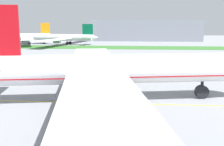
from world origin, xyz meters
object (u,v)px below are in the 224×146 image
airliner_foreground (104,70)px  ground_crew_wingwalker_port (144,105)px  service_truck_fuel_bowser (166,59)px  parked_airliner_far_centre (26,37)px  service_truck_catering_van (25,61)px  service_truck_baggage_loader (64,67)px  ground_crew_marshaller_front (74,98)px  parked_airliner_far_right (65,38)px

airliner_foreground → ground_crew_wingwalker_port: 10.61m
service_truck_fuel_bowser → parked_airliner_far_centre: 127.78m
service_truck_fuel_bowser → service_truck_catering_van: 53.17m
service_truck_fuel_bowser → service_truck_baggage_loader: bearing=-148.2°
airliner_foreground → service_truck_catering_van: airliner_foreground is taller
ground_crew_wingwalker_port → ground_crew_marshaller_front: bearing=164.7°
service_truck_baggage_loader → service_truck_catering_van: 22.15m
service_truck_catering_van → parked_airliner_far_right: bearing=95.3°
airliner_foreground → parked_airliner_far_centre: (-73.67, 141.59, -1.02)m
airliner_foreground → ground_crew_marshaller_front: size_ratio=59.11×
airliner_foreground → service_truck_baggage_loader: (-16.32, 31.36, -4.66)m
ground_crew_wingwalker_port → parked_airliner_far_centre: size_ratio=0.03×
airliner_foreground → ground_crew_marshaller_front: (-5.58, -1.93, -5.24)m
airliner_foreground → ground_crew_wingwalker_port: airliner_foreground is taller
airliner_foreground → service_truck_baggage_loader: bearing=117.5°
airliner_foreground → service_truck_catering_van: size_ratio=18.10×
parked_airliner_far_right → ground_crew_wingwalker_port: bearing=-70.6°
ground_crew_marshaller_front → service_truck_catering_van: bearing=122.1°
airliner_foreground → ground_crew_wingwalker_port: size_ratio=57.29×
airliner_foreground → service_truck_fuel_bowser: bearing=71.1°
service_truck_baggage_loader → airliner_foreground: bearing=-62.5°
service_truck_fuel_bowser → ground_crew_marshaller_front: bearing=-113.4°
parked_airliner_far_right → service_truck_baggage_loader: bearing=-75.9°
parked_airliner_far_right → service_truck_fuel_bowser: bearing=-54.5°
airliner_foreground → service_truck_fuel_bowser: (18.05, 52.70, -4.75)m
service_truck_baggage_loader → service_truck_catering_van: service_truck_baggage_loader is taller
ground_crew_marshaller_front → airliner_foreground: bearing=19.1°
service_truck_catering_van → service_truck_fuel_bowser: bearing=9.3°
ground_crew_marshaller_front → parked_airliner_far_centre: (-68.09, 143.52, 4.21)m
ground_crew_marshaller_front → service_truck_baggage_loader: 34.99m
ground_crew_marshaller_front → service_truck_baggage_loader: size_ratio=0.30×
ground_crew_wingwalker_port → service_truck_catering_van: (-41.88, 49.61, 0.43)m
ground_crew_wingwalker_port → ground_crew_marshaller_front: size_ratio=1.03×
ground_crew_marshaller_front → service_truck_fuel_bowser: 59.52m
airliner_foreground → parked_airliner_far_right: airliner_foreground is taller
ground_crew_wingwalker_port → parked_airliner_far_right: bearing=109.4°
service_truck_fuel_bowser → parked_airliner_far_right: 105.66m
airliner_foreground → service_truck_fuel_bowser: size_ratio=16.82×
parked_airliner_far_right → service_truck_catering_van: bearing=-84.7°
ground_crew_wingwalker_port → parked_airliner_far_centre: parked_airliner_far_centre is taller
service_truck_baggage_loader → service_truck_fuel_bowser: size_ratio=0.94×
service_truck_fuel_bowser → parked_airliner_far_centre: (-91.72, 88.90, 3.73)m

